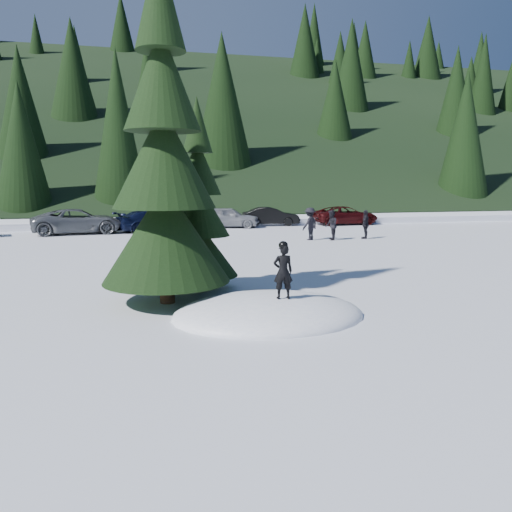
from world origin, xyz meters
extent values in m
plane|color=white|center=(0.00, 0.00, 0.00)|extent=(200.00, 200.00, 0.00)
ellipsoid|color=white|center=(0.00, 0.00, 0.00)|extent=(4.48, 3.52, 0.96)
cylinder|color=#301E10|center=(-2.20, 1.80, 0.70)|extent=(0.38, 0.38, 1.40)
cone|color=black|center=(-2.20, 1.80, 1.79)|extent=(3.20, 3.20, 2.46)
cone|color=black|center=(-2.20, 1.80, 3.65)|extent=(2.54, 2.54, 2.46)
cone|color=black|center=(-2.20, 1.80, 5.51)|extent=(1.88, 1.88, 2.46)
cylinder|color=#301E10|center=(-1.20, 3.20, 0.50)|extent=(0.26, 0.26, 1.00)
cone|color=black|center=(-1.20, 3.20, 1.16)|extent=(2.20, 2.20, 1.52)
cone|color=black|center=(-1.20, 3.20, 2.31)|extent=(1.75, 1.75, 1.52)
cone|color=black|center=(-1.20, 3.20, 3.46)|extent=(1.29, 1.29, 1.52)
cone|color=black|center=(-1.20, 3.20, 4.61)|extent=(0.84, 0.84, 1.52)
imported|color=black|center=(0.24, -0.34, 1.09)|extent=(0.46, 0.31, 1.22)
imported|color=black|center=(6.93, 13.47, 0.79)|extent=(0.79, 0.90, 1.57)
imported|color=black|center=(8.94, 13.63, 0.77)|extent=(0.86, 0.93, 1.53)
imported|color=black|center=(5.86, 13.79, 0.85)|extent=(1.26, 1.14, 1.70)
imported|color=#51555A|center=(-6.24, 19.84, 0.73)|extent=(5.50, 3.06, 1.45)
imported|color=black|center=(-2.07, 20.31, 0.63)|extent=(4.72, 3.30, 1.27)
imported|color=gray|center=(2.95, 21.57, 0.69)|extent=(4.33, 2.65, 1.38)
imported|color=black|center=(6.02, 22.27, 0.64)|extent=(3.95, 1.62, 1.27)
imported|color=black|center=(11.34, 21.87, 0.64)|extent=(4.75, 2.41, 1.29)
camera|label=1|loc=(-2.86, -10.83, 3.11)|focal=35.00mm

